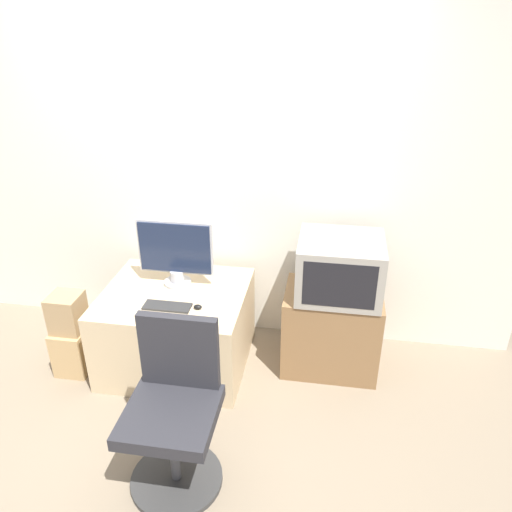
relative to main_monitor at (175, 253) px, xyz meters
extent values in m
plane|color=#7F705B|center=(0.16, -0.92, -0.80)|extent=(12.00, 12.00, 0.00)
cube|color=silver|center=(0.16, 0.41, 0.50)|extent=(4.40, 0.05, 2.60)
cube|color=#CCB289|center=(0.01, -0.12, -0.52)|extent=(0.95, 0.83, 0.57)
cube|color=olive|center=(1.06, 0.02, -0.51)|extent=(0.64, 0.46, 0.58)
cylinder|color=#B2B2B7|center=(0.00, 0.00, -0.22)|extent=(0.19, 0.19, 0.02)
cylinder|color=#B2B2B7|center=(0.00, 0.00, -0.17)|extent=(0.09, 0.09, 0.08)
cube|color=#B2B2B7|center=(0.00, 0.00, 0.04)|extent=(0.51, 0.01, 0.38)
cube|color=#19233D|center=(0.00, 0.00, 0.04)|extent=(0.49, 0.02, 0.35)
cube|color=#2D2D2D|center=(0.03, -0.31, -0.22)|extent=(0.30, 0.11, 0.01)
ellipsoid|color=black|center=(0.22, -0.29, -0.22)|extent=(0.05, 0.04, 0.03)
cube|color=gray|center=(1.09, 0.03, -0.03)|extent=(0.54, 0.48, 0.38)
cube|color=black|center=(1.09, -0.21, -0.03)|extent=(0.44, 0.01, 0.30)
cylinder|color=#333333|center=(0.29, -1.10, -0.79)|extent=(0.49, 0.49, 0.03)
cylinder|color=#4C4C51|center=(0.29, -1.10, -0.57)|extent=(0.05, 0.05, 0.40)
cube|color=#28282D|center=(0.29, -1.10, -0.34)|extent=(0.46, 0.46, 0.07)
cube|color=#28282D|center=(0.29, -0.90, -0.09)|extent=(0.41, 0.05, 0.42)
cube|color=tan|center=(-0.67, -0.31, -0.64)|extent=(0.22, 0.26, 0.33)
cube|color=#A3845B|center=(-0.67, -0.31, -0.34)|extent=(0.20, 0.20, 0.26)
camera|label=1|loc=(1.01, -2.85, 1.48)|focal=35.00mm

